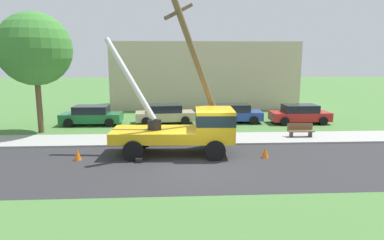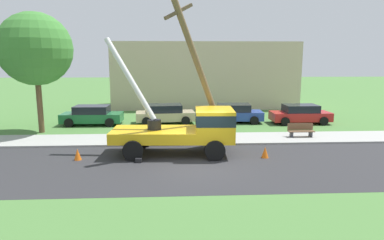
% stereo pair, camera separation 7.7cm
% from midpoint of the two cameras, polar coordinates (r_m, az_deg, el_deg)
% --- Properties ---
extents(ground_plane, '(120.00, 120.00, 0.00)m').
position_cam_midpoint_polar(ground_plane, '(27.65, -0.64, 0.13)').
color(ground_plane, '#477538').
extents(road_asphalt, '(80.00, 7.18, 0.01)m').
position_cam_midpoint_polar(road_asphalt, '(16.01, 1.32, -7.53)').
color(road_asphalt, '#2B2B2D').
rests_on(road_asphalt, ground).
extents(sidewalk_strip, '(80.00, 2.84, 0.10)m').
position_cam_midpoint_polar(sidewalk_strip, '(20.81, 0.23, -3.16)').
color(sidewalk_strip, '#9E9E99').
rests_on(sidewalk_strip, ground).
extents(utility_truck, '(6.75, 3.21, 5.98)m').
position_cam_midpoint_polar(utility_truck, '(17.52, -0.60, -1.20)').
color(utility_truck, gold).
rests_on(utility_truck, ground).
extents(leaning_utility_pole, '(3.68, 2.82, 8.26)m').
position_cam_midpoint_polar(leaning_utility_pole, '(18.23, 1.24, 8.12)').
color(leaning_utility_pole, brown).
rests_on(leaning_utility_pole, ground).
extents(traffic_cone_ahead, '(0.36, 0.36, 0.56)m').
position_cam_midpoint_polar(traffic_cone_ahead, '(17.46, 12.00, -5.28)').
color(traffic_cone_ahead, orange).
rests_on(traffic_cone_ahead, ground).
extents(traffic_cone_behind, '(0.36, 0.36, 0.56)m').
position_cam_midpoint_polar(traffic_cone_behind, '(17.60, -18.68, -5.48)').
color(traffic_cone_behind, orange).
rests_on(traffic_cone_behind, ground).
extents(parked_sedan_green, '(4.44, 2.08, 1.42)m').
position_cam_midpoint_polar(parked_sedan_green, '(26.36, -16.50, 0.76)').
color(parked_sedan_green, '#1E6638').
rests_on(parked_sedan_green, ground).
extents(parked_sedan_tan, '(4.54, 2.27, 1.42)m').
position_cam_midpoint_polar(parked_sedan_tan, '(26.01, -4.63, 1.03)').
color(parked_sedan_tan, tan).
rests_on(parked_sedan_tan, ground).
extents(parked_sedan_blue, '(4.49, 2.17, 1.42)m').
position_cam_midpoint_polar(parked_sedan_blue, '(26.41, 6.78, 1.14)').
color(parked_sedan_blue, '#263F99').
rests_on(parked_sedan_blue, ground).
extents(parked_sedan_red, '(4.42, 2.05, 1.42)m').
position_cam_midpoint_polar(parked_sedan_red, '(27.13, 17.48, 0.97)').
color(parked_sedan_red, '#B21E1E').
rests_on(parked_sedan_red, ground).
extents(park_bench, '(1.60, 0.45, 0.90)m').
position_cam_midpoint_polar(park_bench, '(22.18, 17.57, -1.71)').
color(park_bench, brown).
rests_on(park_bench, ground).
extents(roadside_tree_near, '(4.67, 4.67, 7.80)m').
position_cam_midpoint_polar(roadside_tree_near, '(24.45, -24.87, 10.68)').
color(roadside_tree_near, brown).
rests_on(roadside_tree_near, ground).
extents(lowrise_building_backdrop, '(18.00, 6.00, 6.40)m').
position_cam_midpoint_polar(lowrise_building_backdrop, '(35.08, 1.86, 7.57)').
color(lowrise_building_backdrop, '#C6B293').
rests_on(lowrise_building_backdrop, ground).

